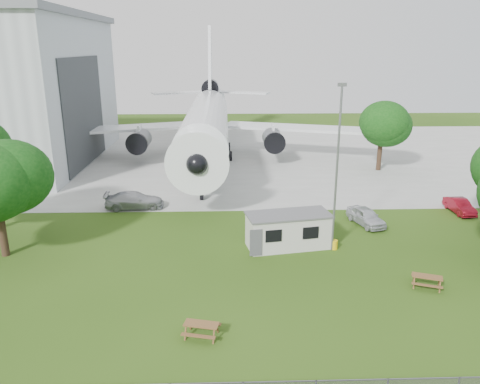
{
  "coord_description": "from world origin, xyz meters",
  "views": [
    {
      "loc": [
        0.35,
        -25.43,
        14.43
      ],
      "look_at": [
        1.43,
        8.0,
        4.0
      ],
      "focal_mm": 35.0,
      "sensor_mm": 36.0,
      "label": 1
    }
  ],
  "objects_px": {
    "site_cabin": "(288,230)",
    "picnic_east": "(426,287)",
    "airliner": "(207,120)",
    "picnic_west": "(202,336)"
  },
  "relations": [
    {
      "from": "site_cabin",
      "to": "picnic_east",
      "type": "relative_size",
      "value": 3.86
    },
    {
      "from": "airliner",
      "to": "picnic_west",
      "type": "distance_m",
      "value": 40.59
    },
    {
      "from": "picnic_east",
      "to": "airliner",
      "type": "bearing_deg",
      "value": 133.36
    },
    {
      "from": "site_cabin",
      "to": "picnic_east",
      "type": "height_order",
      "value": "site_cabin"
    },
    {
      "from": "site_cabin",
      "to": "picnic_west",
      "type": "bearing_deg",
      "value": -117.92
    },
    {
      "from": "site_cabin",
      "to": "picnic_west",
      "type": "relative_size",
      "value": 3.86
    },
    {
      "from": "picnic_east",
      "to": "picnic_west",
      "type": "bearing_deg",
      "value": -140.37
    },
    {
      "from": "site_cabin",
      "to": "picnic_west",
      "type": "xyz_separation_m",
      "value": [
        -5.98,
        -11.28,
        -1.31
      ]
    },
    {
      "from": "airliner",
      "to": "picnic_east",
      "type": "xyz_separation_m",
      "value": [
        14.87,
        -35.45,
        -5.27
      ]
    },
    {
      "from": "airliner",
      "to": "picnic_west",
      "type": "bearing_deg",
      "value": -88.53
    }
  ]
}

